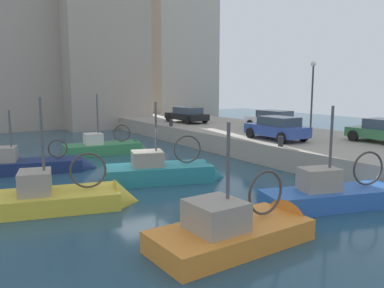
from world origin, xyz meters
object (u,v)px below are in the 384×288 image
(fishing_boat_blue, at_px, (340,203))
(mooring_bollard_north, at_px, (171,123))
(fishing_boat_orange, at_px, (243,238))
(parked_car_white, at_px, (273,120))
(fishing_boat_green, at_px, (109,152))
(mooring_bollard_mid, at_px, (281,141))
(fishing_boat_yellow, at_px, (64,205))
(quay_streetlamp, at_px, (313,85))
(fishing_boat_teal, at_px, (167,178))
(parked_car_black, at_px, (187,115))
(fishing_boat_navy, at_px, (36,170))
(parked_car_blue, at_px, (277,128))

(fishing_boat_blue, distance_m, mooring_bollard_north, 18.35)
(fishing_boat_orange, xyz_separation_m, parked_car_white, (13.43, 12.75, 1.80))
(fishing_boat_green, height_order, mooring_bollard_mid, fishing_boat_green)
(fishing_boat_green, bearing_deg, mooring_bollard_mid, -56.60)
(fishing_boat_yellow, xyz_separation_m, quay_streetlamp, (17.37, 3.57, 4.34))
(fishing_boat_green, distance_m, fishing_boat_teal, 8.58)
(fishing_boat_blue, bearing_deg, fishing_boat_orange, -172.77)
(fishing_boat_teal, height_order, fishing_boat_orange, fishing_boat_teal)
(parked_car_black, relative_size, parked_car_white, 1.03)
(fishing_boat_blue, height_order, quay_streetlamp, quay_streetlamp)
(fishing_boat_green, xyz_separation_m, quay_streetlamp, (11.85, -6.56, 4.36))
(fishing_boat_orange, height_order, fishing_boat_yellow, fishing_boat_yellow)
(fishing_boat_navy, bearing_deg, mooring_bollard_north, 27.03)
(fishing_boat_yellow, relative_size, quay_streetlamp, 1.23)
(mooring_bollard_north, bearing_deg, fishing_boat_yellow, -132.63)
(fishing_boat_blue, relative_size, parked_car_black, 1.45)
(parked_car_blue, bearing_deg, mooring_bollard_mid, -129.85)
(fishing_boat_green, height_order, quay_streetlamp, quay_streetlamp)
(fishing_boat_orange, height_order, parked_car_black, fishing_boat_orange)
(fishing_boat_blue, height_order, mooring_bollard_mid, fishing_boat_blue)
(parked_car_blue, bearing_deg, fishing_boat_orange, -138.61)
(parked_car_white, distance_m, quay_streetlamp, 4.09)
(fishing_boat_green, relative_size, fishing_boat_orange, 1.04)
(parked_car_black, bearing_deg, mooring_bollard_mid, -100.87)
(fishing_boat_orange, relative_size, fishing_boat_yellow, 0.93)
(fishing_boat_orange, distance_m, parked_car_blue, 13.18)
(fishing_boat_teal, xyz_separation_m, fishing_boat_yellow, (-5.16, -1.56, 0.00))
(parked_car_black, height_order, parked_car_blue, parked_car_blue)
(fishing_boat_green, relative_size, parked_car_white, 1.36)
(fishing_boat_teal, xyz_separation_m, fishing_boat_blue, (3.59, -6.89, 0.01))
(fishing_boat_green, relative_size, mooring_bollard_north, 10.45)
(fishing_boat_green, distance_m, parked_car_black, 10.12)
(mooring_bollard_mid, bearing_deg, quay_streetlamp, 26.74)
(fishing_boat_teal, height_order, fishing_boat_navy, fishing_boat_teal)
(fishing_boat_navy, xyz_separation_m, parked_car_black, (14.07, 7.73, 1.80))
(fishing_boat_green, bearing_deg, quay_streetlamp, -28.97)
(fishing_boat_navy, relative_size, mooring_bollard_north, 11.73)
(fishing_boat_yellow, bearing_deg, mooring_bollard_mid, 3.55)
(fishing_boat_green, bearing_deg, fishing_boat_navy, -148.19)
(fishing_boat_teal, relative_size, parked_car_black, 1.38)
(fishing_boat_yellow, relative_size, parked_car_blue, 1.46)
(parked_car_blue, relative_size, mooring_bollard_mid, 7.42)
(fishing_boat_navy, relative_size, quay_streetlamp, 1.34)
(fishing_boat_green, relative_size, fishing_boat_yellow, 0.97)
(fishing_boat_yellow, bearing_deg, mooring_bollard_north, 47.37)
(parked_car_white, xyz_separation_m, quay_streetlamp, (0.42, -3.18, 2.53))
(fishing_boat_green, xyz_separation_m, fishing_boat_navy, (-5.19, -3.22, 0.00))
(parked_car_white, distance_m, mooring_bollard_north, 7.95)
(fishing_boat_navy, distance_m, mooring_bollard_mid, 13.04)
(fishing_boat_green, distance_m, quay_streetlamp, 14.23)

